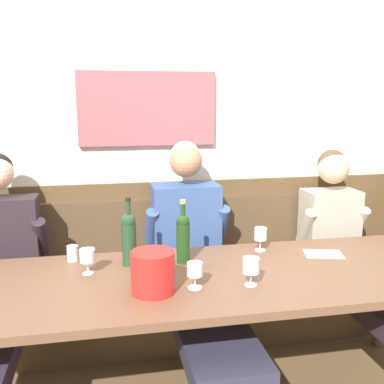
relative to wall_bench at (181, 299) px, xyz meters
The scene contains 15 objects.
room_wall_back 1.15m from the wall_bench, 90.44° to the left, with size 6.80×0.12×2.80m.
wood_wainscot_panel 0.32m from the wall_bench, 90.00° to the left, with size 6.80×0.03×1.05m, color brown.
wall_bench is the anchor object (origin of this frame).
dining_table 0.81m from the wall_bench, 90.00° to the right, with size 2.67×0.89×0.74m.
person_left_seat 0.51m from the wall_bench, 85.39° to the right, with size 0.53×1.33×1.34m.
person_right_seat 1.15m from the wall_bench, 19.44° to the right, with size 0.47×1.33×1.27m.
ice_bucket 1.06m from the wall_bench, 107.87° to the right, with size 0.20×0.20×0.19m, color red.
wine_bottle_green_tall 0.86m from the wall_bench, 126.40° to the right, with size 0.08×0.08×0.37m.
wine_bottle_amber_mid 0.80m from the wall_bench, 98.55° to the right, with size 0.07×0.07×0.35m.
wine_glass_mid_left 0.79m from the wall_bench, 45.76° to the right, with size 0.07×0.07×0.14m.
wine_glass_near_bucket 1.02m from the wall_bench, 95.51° to the right, with size 0.07×0.07×0.12m.
wine_glass_center_front 0.98m from the wall_bench, 134.85° to the right, with size 0.08×0.08×0.13m.
wine_glass_left_end 1.05m from the wall_bench, 78.23° to the right, with size 0.08×0.08×0.14m.
water_tumbler_right 0.91m from the wall_bench, 150.62° to the right, with size 0.06×0.06×0.09m, color silver.
tasting_sheet_left_guest 1.01m from the wall_bench, 36.44° to the right, with size 0.21×0.15×0.00m, color white.
Camera 1 is at (-0.48, -1.96, 1.60)m, focal length 42.33 mm.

